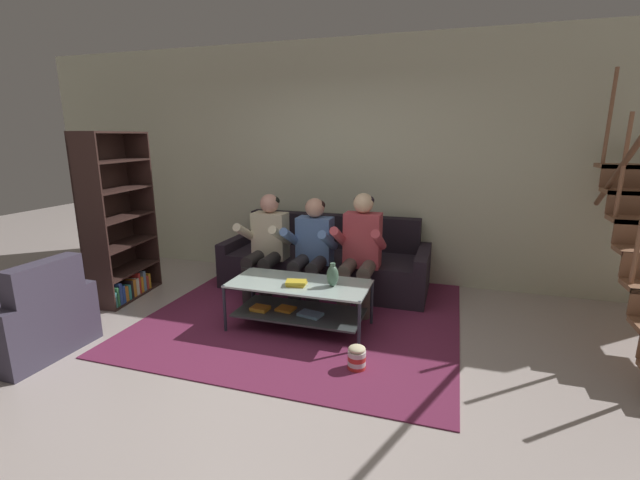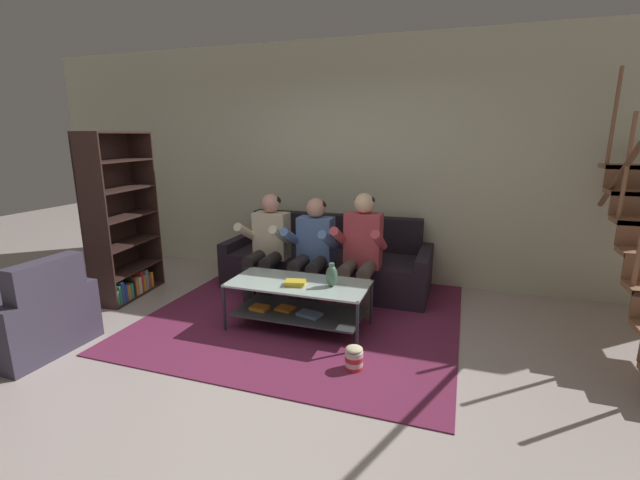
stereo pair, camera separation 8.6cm
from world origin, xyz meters
name	(u,v)px [view 1 (the left image)]	position (x,y,z in m)	size (l,w,h in m)	color
ground	(250,364)	(0.00, 0.00, 0.00)	(16.80, 16.80, 0.00)	#B7A9A3
back_partition	(334,163)	(0.00, 2.46, 1.45)	(8.40, 0.12, 2.90)	beige
couch	(326,264)	(0.05, 1.94, 0.28)	(2.41, 0.89, 0.83)	black
person_seated_left	(266,243)	(-0.48, 1.42, 0.63)	(0.50, 0.58, 1.16)	#282525
person_seated_middle	(312,247)	(0.05, 1.41, 0.62)	(0.50, 0.58, 1.13)	#282629
person_seated_right	(360,248)	(0.58, 1.42, 0.66)	(0.50, 0.58, 1.21)	brown
coffee_table	(299,298)	(0.15, 0.74, 0.30)	(1.29, 0.60, 0.46)	#ACC3BB
area_rug	(311,308)	(0.10, 1.22, 0.01)	(3.01, 3.15, 0.01)	#6E2546
vase	(333,275)	(0.48, 0.74, 0.56)	(0.11, 0.11, 0.22)	#4D715B
book_stack	(296,283)	(0.15, 0.67, 0.48)	(0.21, 0.18, 0.05)	gold
bookshelf	(117,234)	(-2.05, 0.92, 0.73)	(0.42, 0.91, 1.83)	#34211D
armchair	(24,321)	(-1.90, -0.37, 0.27)	(0.86, 0.85, 0.82)	#3E3749
popcorn_tub	(357,358)	(0.83, 0.18, 0.10)	(0.14, 0.14, 0.20)	red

